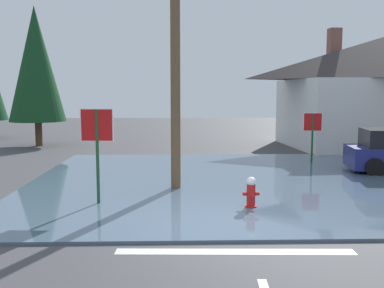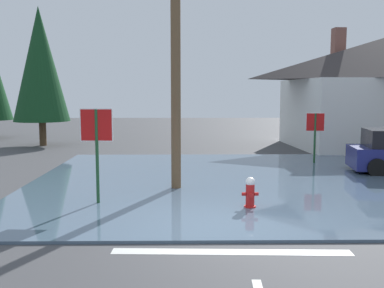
% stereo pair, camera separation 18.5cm
% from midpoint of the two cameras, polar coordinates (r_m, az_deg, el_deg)
% --- Properties ---
extents(ground_plane, '(80.00, 80.00, 0.10)m').
position_cam_midpoint_polar(ground_plane, '(9.44, 2.98, -11.09)').
color(ground_plane, '#424244').
extents(flood_puddle, '(11.75, 11.54, 0.06)m').
position_cam_midpoint_polar(flood_puddle, '(14.14, 3.07, -4.74)').
color(flood_puddle, '#4C6075').
rests_on(flood_puddle, ground).
extents(lane_stop_bar, '(4.27, 0.45, 0.01)m').
position_cam_midpoint_polar(lane_stop_bar, '(8.16, 4.89, -13.60)').
color(lane_stop_bar, silver).
rests_on(lane_stop_bar, ground).
extents(stop_sign_near, '(0.82, 0.08, 2.43)m').
position_cam_midpoint_polar(stop_sign_near, '(11.21, -12.55, 1.00)').
color(stop_sign_near, '#1E4C28').
rests_on(stop_sign_near, ground).
extents(fire_hydrant, '(0.40, 0.34, 0.80)m').
position_cam_midpoint_polar(fire_hydrant, '(10.87, 7.09, -6.32)').
color(fire_hydrant, red).
rests_on(fire_hydrant, ground).
extents(utility_pole, '(1.60, 0.28, 9.54)m').
position_cam_midpoint_polar(utility_pole, '(12.87, -2.60, 16.15)').
color(utility_pole, brown).
rests_on(utility_pole, ground).
extents(stop_sign_far, '(0.72, 0.10, 2.03)m').
position_cam_midpoint_polar(stop_sign_far, '(17.99, 14.93, 2.02)').
color(stop_sign_far, '#1E4C28').
rests_on(stop_sign_far, ground).
extents(pine_tree_mid_left, '(2.90, 2.90, 7.24)m').
position_cam_midpoint_polar(pine_tree_mid_left, '(24.76, -19.59, 9.61)').
color(pine_tree_mid_left, '#4C3823').
rests_on(pine_tree_mid_left, ground).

